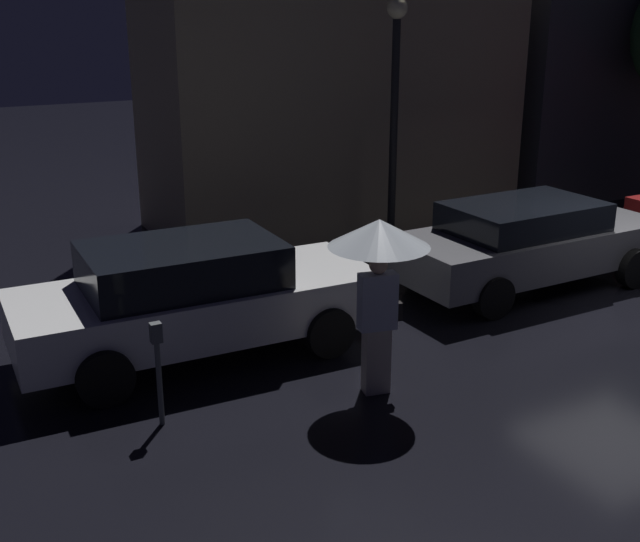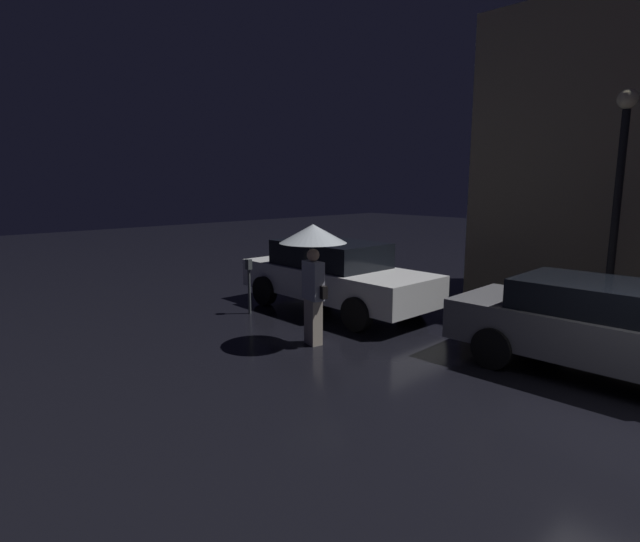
% 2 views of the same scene
% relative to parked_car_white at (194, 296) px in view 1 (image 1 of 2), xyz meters
% --- Properties ---
extents(ground_plane, '(60.00, 60.00, 0.00)m').
position_rel_parked_car_white_xyz_m(ground_plane, '(6.48, -1.36, -0.80)').
color(ground_plane, black).
extents(building_facade_left, '(7.40, 3.00, 6.74)m').
position_rel_parked_car_white_xyz_m(building_facade_left, '(4.81, 5.14, 2.58)').
color(building_facade_left, gray).
rests_on(building_facade_left, ground).
extents(parked_car_white, '(4.70, 2.01, 1.52)m').
position_rel_parked_car_white_xyz_m(parked_car_white, '(0.00, 0.00, 0.00)').
color(parked_car_white, silver).
rests_on(parked_car_white, ground).
extents(parked_car_grey, '(4.69, 1.98, 1.40)m').
position_rel_parked_car_white_xyz_m(parked_car_grey, '(5.65, 0.05, -0.05)').
color(parked_car_grey, slate).
rests_on(parked_car_grey, ground).
extents(pedestrian_with_umbrella, '(1.16, 1.16, 2.12)m').
position_rel_parked_car_white_xyz_m(pedestrian_with_umbrella, '(1.51, -2.04, 0.92)').
color(pedestrian_with_umbrella, beige).
rests_on(pedestrian_with_umbrella, ground).
extents(parking_meter, '(0.12, 0.10, 1.20)m').
position_rel_parked_car_white_xyz_m(parking_meter, '(-0.97, -1.63, -0.05)').
color(parking_meter, '#4C5154').
rests_on(parking_meter, ground).
extents(street_lamp_near, '(0.36, 0.36, 4.48)m').
position_rel_parked_car_white_xyz_m(street_lamp_near, '(4.74, 2.72, 2.09)').
color(street_lamp_near, black).
rests_on(street_lamp_near, ground).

